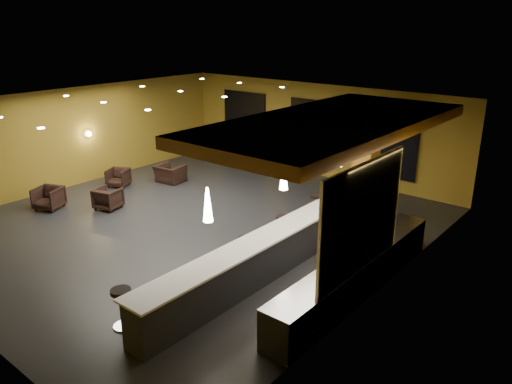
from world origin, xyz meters
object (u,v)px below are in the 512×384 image
Objects in this scene: pendant_0 at (208,205)px; bar_stool_2 at (245,248)px; armchair_a at (49,198)px; bar_stool_0 at (122,303)px; bar_stool_3 at (283,225)px; pendant_2 at (339,154)px; armchair_b at (108,198)px; armchair_d at (170,173)px; bar_stool_1 at (201,273)px; armchair_c at (118,178)px; column at (366,163)px; bar_counter at (270,255)px; pendant_1 at (284,175)px; prep_counter at (355,276)px; staff_b at (374,209)px; bar_stool_4 at (316,204)px; staff_a at (354,217)px; staff_c at (381,217)px.

bar_stool_2 is at bearing 110.82° from pendant_0.
armchair_a is (-8.10, 0.93, -1.99)m from pendant_0.
bar_stool_0 is (7.21, -2.48, 0.17)m from armchair_a.
bar_stool_3 is at bearing 102.81° from pendant_0.
pendant_2 is 7.51m from armchair_b.
armchair_d is 1.36× the size of bar_stool_1.
armchair_c reaches higher than armchair_d.
column is 6.38m from bar_stool_1.
bar_stool_2 reaches higher than armchair_b.
bar_stool_1 reaches higher than armchair_d.
pendant_0 is at bearing -90.00° from bar_counter.
bar_stool_3 reaches higher than bar_stool_1.
pendant_1 is at bearing -54.13° from bar_stool_3.
bar_stool_2 is at bearing -144.04° from pendant_1.
bar_stool_1 is at bearing -98.15° from pendant_2.
bar_counter is at bearing 90.00° from pendant_0.
bar_stool_1 is at bearing 83.02° from bar_stool_0.
armchair_b is (-6.65, -2.85, -2.00)m from pendant_2.
pendant_1 reaches higher than prep_counter.
prep_counter is at bearing 54.38° from bar_stool_0.
pendant_0 reaches higher than staff_b.
pendant_2 is at bearing -25.95° from bar_stool_4.
pendant_0 reaches higher than bar_stool_1.
pendant_2 reaches higher than staff_a.
pendant_0 is 2.03m from bar_stool_1.
pendant_0 reaches higher than bar_stool_4.
staff_a is at bearing 56.24° from bar_stool_2.
bar_stool_4 is at bearing 154.05° from pendant_2.
bar_stool_4 reaches higher than bar_stool_0.
staff_b is 2.26× the size of bar_stool_2.
prep_counter is 8.57× the size of pendant_1.
armchair_b is (-7.53, -2.25, -0.60)m from staff_a.
bar_stool_2 is (-0.74, -0.04, -0.03)m from bar_counter.
staff_a reaches higher than armchair_d.
bar_stool_0 is at bearing -96.98° from bar_stool_1.
staff_c reaches higher than bar_stool_2.
bar_stool_1 is at bearing -87.06° from bar_stool_3.
staff_c reaches higher than bar_stool_0.
staff_c is at bearing 172.84° from armchair_d.
pendant_0 reaches higher than armchair_a.
prep_counter is at bearing 166.37° from armchair_b.
staff_a is at bearing 69.78° from bar_counter.
armchair_d is (-8.43, -0.05, -0.42)m from staff_c.
column is 7.48m from armchair_d.
prep_counter reaches higher than armchair_c.
armchair_a is 1.05× the size of armchair_b.
bar_counter is 1.33× the size of prep_counter.
bar_stool_0 reaches higher than bar_stool_3.
pendant_1 is 0.42× the size of staff_b.
armchair_a is at bearing 173.43° from pendant_0.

